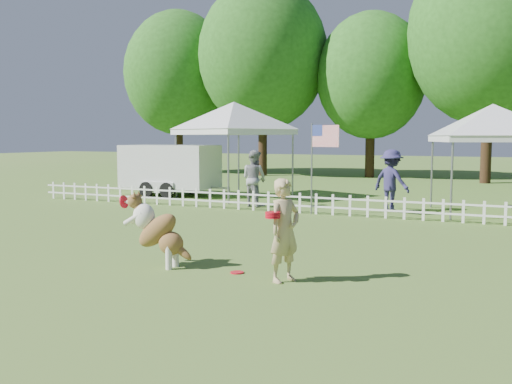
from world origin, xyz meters
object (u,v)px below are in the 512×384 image
(flag_pole, at_px, (312,169))
(handler, at_px, (285,230))
(canopy_tent_right, at_px, (491,161))
(spectator_a, at_px, (254,179))
(cargo_trailer, at_px, (170,170))
(canopy_tent_left, at_px, (234,151))
(dog, at_px, (158,231))
(spectator_b, at_px, (391,180))
(frisbee_on_turf, at_px, (237,272))

(flag_pole, bearing_deg, handler, -54.33)
(canopy_tent_right, xyz_separation_m, spectator_a, (-6.90, -1.27, -0.64))
(cargo_trailer, bearing_deg, spectator_a, -24.18)
(handler, relative_size, canopy_tent_right, 0.52)
(canopy_tent_left, xyz_separation_m, flag_pole, (4.13, -3.17, -0.40))
(dog, xyz_separation_m, canopy_tent_left, (-3.99, 10.60, 1.08))
(dog, distance_m, spectator_b, 9.31)
(frisbee_on_turf, bearing_deg, canopy_tent_right, 70.54)
(canopy_tent_left, height_order, cargo_trailer, canopy_tent_left)
(handler, xyz_separation_m, frisbee_on_turf, (-0.91, 0.17, -0.78))
(canopy_tent_left, relative_size, flag_pole, 1.31)
(frisbee_on_turf, distance_m, flag_pole, 7.50)
(cargo_trailer, distance_m, flag_pole, 7.28)
(handler, relative_size, dog, 1.27)
(frisbee_on_turf, bearing_deg, canopy_tent_left, 117.43)
(canopy_tent_left, relative_size, spectator_b, 1.85)
(frisbee_on_turf, distance_m, spectator_b, 8.99)
(handler, xyz_separation_m, spectator_b, (-0.26, 9.10, 0.13))
(canopy_tent_left, relative_size, canopy_tent_right, 1.11)
(cargo_trailer, distance_m, spectator_b, 8.71)
(canopy_tent_right, relative_size, spectator_b, 1.67)
(cargo_trailer, bearing_deg, spectator_b, -8.83)
(dog, height_order, canopy_tent_right, canopy_tent_right)
(dog, bearing_deg, spectator_b, 74.07)
(canopy_tent_right, bearing_deg, canopy_tent_left, 155.18)
(dog, height_order, frisbee_on_turf, dog)
(dog, relative_size, canopy_tent_right, 0.41)
(handler, xyz_separation_m, canopy_tent_right, (2.44, 9.65, 0.75))
(spectator_a, bearing_deg, flag_pole, 176.00)
(frisbee_on_turf, relative_size, cargo_trailer, 0.05)
(cargo_trailer, height_order, spectator_b, cargo_trailer)
(canopy_tent_right, bearing_deg, frisbee_on_turf, -127.98)
(spectator_b, bearing_deg, canopy_tent_right, -143.89)
(handler, distance_m, spectator_b, 9.10)
(canopy_tent_right, relative_size, spectator_a, 1.72)
(canopy_tent_left, xyz_separation_m, cargo_trailer, (-2.57, -0.34, -0.73))
(handler, relative_size, flag_pole, 0.61)
(frisbee_on_turf, xyz_separation_m, canopy_tent_right, (3.35, 9.47, 1.53))
(handler, bearing_deg, cargo_trailer, 63.83)
(spectator_b, bearing_deg, dog, 101.76)
(canopy_tent_left, distance_m, spectator_b, 6.30)
(handler, relative_size, spectator_a, 0.89)
(handler, distance_m, flag_pole, 7.78)
(frisbee_on_turf, bearing_deg, spectator_b, 85.88)
(spectator_b, bearing_deg, frisbee_on_turf, 110.48)
(spectator_a, height_order, spectator_b, spectator_b)
(flag_pole, height_order, spectator_a, flag_pole)
(cargo_trailer, relative_size, spectator_a, 2.47)
(handler, distance_m, dog, 2.34)
(dog, bearing_deg, spectator_a, 101.16)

